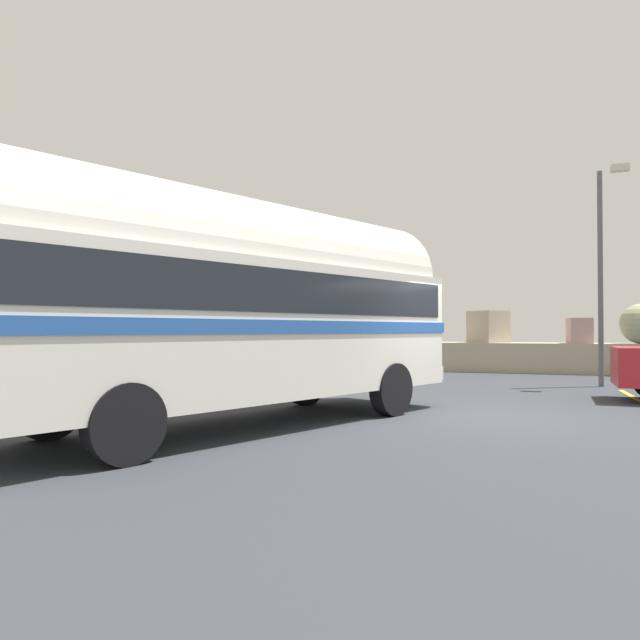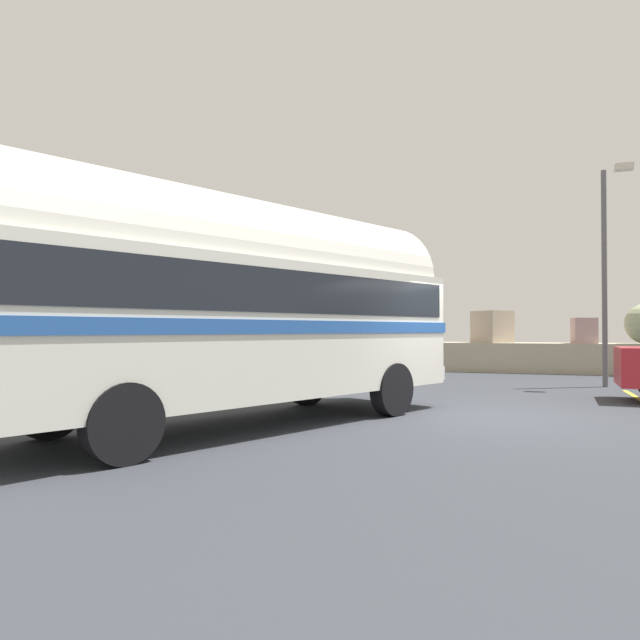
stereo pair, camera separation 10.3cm
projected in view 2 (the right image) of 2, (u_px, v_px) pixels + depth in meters
The scene contains 4 objects.
ground at pixel (482, 417), 10.30m from camera, with size 32.00×26.00×0.02m.
breakwater at pixel (509, 351), 21.34m from camera, with size 31.36×2.49×2.48m.
vintage_coach at pixel (241, 301), 9.30m from camera, with size 5.76×8.80×3.70m.
lamp_post at pixel (607, 264), 15.57m from camera, with size 0.70×0.77×5.97m.
Camera 2 is at (0.62, -10.72, 1.58)m, focal length 32.09 mm.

